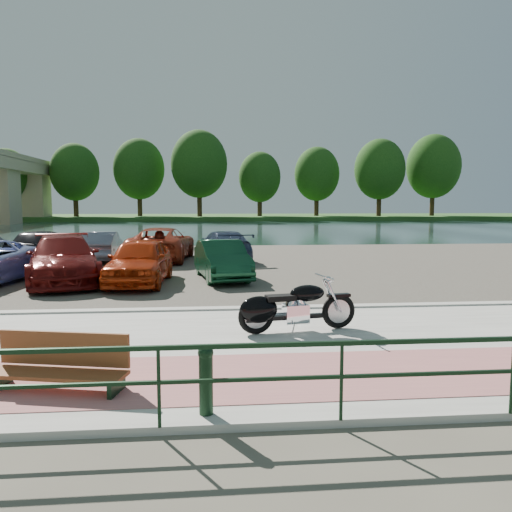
{
  "coord_description": "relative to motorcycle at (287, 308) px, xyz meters",
  "views": [
    {
      "loc": [
        -1.43,
        -9.24,
        2.51
      ],
      "look_at": [
        -0.22,
        4.05,
        1.1
      ],
      "focal_mm": 35.0,
      "sensor_mm": 36.0,
      "label": 1
    }
  ],
  "objects": [
    {
      "name": "car_8",
      "position": [
        -8.6,
        12.95,
        0.18
      ],
      "size": [
        2.22,
        4.31,
        1.4
      ],
      "primitive_type": "imported",
      "rotation": [
        0.0,
        0.0,
        3.0
      ],
      "color": "black",
      "rests_on": "parking_lot"
    },
    {
      "name": "parking_lot",
      "position": [
        0.01,
        11.14,
        -0.54
      ],
      "size": [
        60.0,
        18.0,
        0.04
      ],
      "primitive_type": "cube",
      "color": "#3E3A32",
      "rests_on": "ground"
    },
    {
      "name": "promenade",
      "position": [
        0.01,
        -0.86,
        -0.51
      ],
      "size": [
        60.0,
        6.0,
        0.1
      ],
      "primitive_type": "cube",
      "color": "#A09E96",
      "rests_on": "ground"
    },
    {
      "name": "ground",
      "position": [
        0.01,
        0.14,
        -0.56
      ],
      "size": [
        200.0,
        200.0,
        0.0
      ],
      "primitive_type": "plane",
      "color": "#595447",
      "rests_on": "ground"
    },
    {
      "name": "car_9",
      "position": [
        -6.1,
        12.84,
        0.11
      ],
      "size": [
        1.53,
        3.91,
        1.27
      ],
      "primitive_type": "imported",
      "rotation": [
        0.0,
        0.0,
        3.19
      ],
      "color": "slate",
      "rests_on": "parking_lot"
    },
    {
      "name": "motorcycle",
      "position": [
        0.0,
        0.0,
        0.0
      ],
      "size": [
        2.32,
        0.82,
        1.05
      ],
      "rotation": [
        0.0,
        0.0,
        0.17
      ],
      "color": "black",
      "rests_on": "promenade"
    },
    {
      "name": "railing",
      "position": [
        0.01,
        -3.86,
        0.23
      ],
      "size": [
        24.04,
        0.05,
        0.9
      ],
      "color": "black",
      "rests_on": "promenade"
    },
    {
      "name": "kerb",
      "position": [
        0.01,
        2.14,
        -0.49
      ],
      "size": [
        60.0,
        0.3,
        0.14
      ],
      "primitive_type": "cube",
      "color": "#A09E96",
      "rests_on": "ground"
    },
    {
      "name": "river",
      "position": [
        0.01,
        40.14,
        -0.56
      ],
      "size": [
        120.0,
        40.0,
        0.0
      ],
      "primitive_type": "cube",
      "color": "#1A302C",
      "rests_on": "ground"
    },
    {
      "name": "car_3",
      "position": [
        -6.0,
        6.84,
        0.21
      ],
      "size": [
        3.42,
        5.45,
        1.47
      ],
      "primitive_type": "imported",
      "rotation": [
        0.0,
        0.0,
        0.29
      ],
      "color": "#5D0F0D",
      "rests_on": "parking_lot"
    },
    {
      "name": "car_10",
      "position": [
        -3.55,
        12.89,
        0.19
      ],
      "size": [
        2.8,
        5.34,
        1.43
      ],
      "primitive_type": "imported",
      "rotation": [
        0.0,
        0.0,
        3.06
      ],
      "color": "#9B3119",
      "rests_on": "parking_lot"
    },
    {
      "name": "car_4",
      "position": [
        -3.6,
        6.37,
        0.18
      ],
      "size": [
        1.87,
        4.22,
        1.41
      ],
      "primitive_type": "imported",
      "rotation": [
        0.0,
        0.0,
        -0.05
      ],
      "color": "#B32F0B",
      "rests_on": "parking_lot"
    },
    {
      "name": "pink_path",
      "position": [
        0.01,
        -2.36,
        -0.46
      ],
      "size": [
        60.0,
        2.0,
        0.01
      ],
      "primitive_type": "cube",
      "color": "#A25C61",
      "rests_on": "promenade"
    },
    {
      "name": "car_11",
      "position": [
        -0.87,
        12.88,
        0.11
      ],
      "size": [
        2.7,
        4.67,
        1.27
      ],
      "primitive_type": "imported",
      "rotation": [
        0.0,
        0.0,
        3.36
      ],
      "color": "#293651",
      "rests_on": "parking_lot"
    },
    {
      "name": "car_5",
      "position": [
        -1.05,
        7.13,
        0.11
      ],
      "size": [
        1.96,
        4.02,
        1.27
      ],
      "primitive_type": "imported",
      "rotation": [
        0.0,
        0.0,
        0.16
      ],
      "color": "#114025",
      "rests_on": "parking_lot"
    },
    {
      "name": "bollards",
      "position": [
        -1.65,
        -3.56,
        -0.02
      ],
      "size": [
        10.68,
        0.18,
        0.81
      ],
      "color": "black",
      "rests_on": "promenade"
    },
    {
      "name": "far_trees",
      "position": [
        4.37,
        65.93,
        6.93
      ],
      "size": [
        70.25,
        10.68,
        12.52
      ],
      "color": "#322012",
      "rests_on": "far_bank"
    },
    {
      "name": "far_bank",
      "position": [
        0.01,
        72.14,
        -0.26
      ],
      "size": [
        120.0,
        24.0,
        0.6
      ],
      "primitive_type": "cube",
      "color": "#224D1B",
      "rests_on": "ground"
    },
    {
      "name": "park_bench",
      "position": [
        -3.39,
        -2.58,
        -0.13
      ],
      "size": [
        1.86,
        0.84,
        0.72
      ],
      "rotation": [
        0.0,
        0.0,
        -0.23
      ],
      "color": "brown",
      "rests_on": "promenade"
    }
  ]
}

